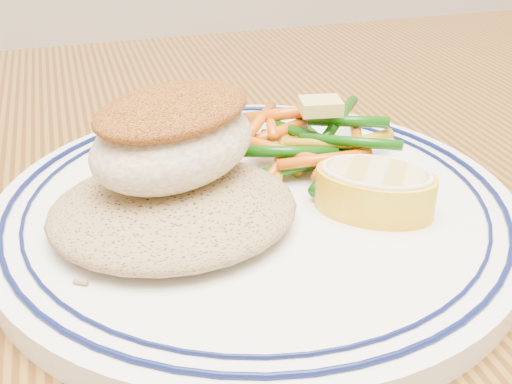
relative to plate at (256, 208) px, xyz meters
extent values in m
cube|color=#4F300F|center=(0.01, -0.05, -0.03)|extent=(1.50, 0.90, 0.04)
cylinder|color=white|center=(0.00, 0.00, 0.00)|extent=(0.29, 0.29, 0.01)
torus|color=#0A113F|center=(0.00, 0.00, 0.01)|extent=(0.27, 0.27, 0.00)
torus|color=#0A113F|center=(0.00, 0.00, 0.01)|extent=(0.25, 0.25, 0.00)
ellipsoid|color=olive|center=(-0.05, -0.01, 0.02)|extent=(0.13, 0.11, 0.02)
ellipsoid|color=beige|center=(-0.04, 0.00, 0.04)|extent=(0.12, 0.11, 0.04)
ellipsoid|color=#935017|center=(-0.04, 0.01, 0.06)|extent=(0.11, 0.10, 0.02)
cylinder|color=gold|center=(0.05, 0.04, 0.01)|extent=(0.04, 0.04, 0.01)
cylinder|color=#0F4708|center=(0.06, 0.05, 0.01)|extent=(0.01, 0.05, 0.01)
cylinder|color=#0F4708|center=(0.02, 0.02, 0.01)|extent=(0.05, 0.01, 0.01)
cylinder|color=gold|center=(0.03, 0.03, 0.01)|extent=(0.03, 0.05, 0.01)
cylinder|color=#CB550A|center=(0.05, 0.02, 0.01)|extent=(0.03, 0.04, 0.01)
cylinder|color=#0F4708|center=(0.05, 0.01, 0.01)|extent=(0.04, 0.05, 0.01)
cylinder|color=#CB550A|center=(0.02, 0.03, 0.02)|extent=(0.04, 0.05, 0.01)
cylinder|color=#0F4708|center=(0.04, 0.03, 0.01)|extent=(0.05, 0.03, 0.01)
cylinder|color=#CB550A|center=(0.04, 0.04, 0.02)|extent=(0.03, 0.05, 0.01)
cylinder|color=#0F4708|center=(0.06, 0.02, 0.02)|extent=(0.05, 0.03, 0.01)
cylinder|color=gold|center=(0.07, 0.03, 0.02)|extent=(0.06, 0.02, 0.01)
cylinder|color=#CB550A|center=(0.04, 0.01, 0.02)|extent=(0.06, 0.01, 0.01)
cylinder|color=#CB550A|center=(0.03, 0.05, 0.02)|extent=(0.05, 0.02, 0.01)
cylinder|color=#0F4708|center=(0.05, 0.04, 0.02)|extent=(0.04, 0.05, 0.01)
cylinder|color=#CB550A|center=(0.07, 0.03, 0.02)|extent=(0.02, 0.05, 0.01)
cylinder|color=#0F4708|center=(0.03, 0.02, 0.02)|extent=(0.06, 0.02, 0.01)
cylinder|color=#CB550A|center=(0.02, 0.03, 0.02)|extent=(0.05, 0.04, 0.01)
cylinder|color=gold|center=(0.06, 0.02, 0.02)|extent=(0.06, 0.03, 0.01)
cylinder|color=#0F4708|center=(0.07, 0.05, 0.02)|extent=(0.05, 0.05, 0.01)
cylinder|color=#CB550A|center=(0.03, 0.06, 0.02)|extent=(0.02, 0.05, 0.01)
cylinder|color=#CB550A|center=(0.02, 0.06, 0.03)|extent=(0.04, 0.05, 0.01)
cylinder|color=#CB550A|center=(0.04, 0.06, 0.03)|extent=(0.05, 0.02, 0.02)
cylinder|color=#0F4708|center=(0.07, 0.04, 0.03)|extent=(0.05, 0.03, 0.01)
cylinder|color=#0F4708|center=(0.06, 0.01, 0.03)|extent=(0.05, 0.05, 0.01)
cube|color=#D5C868|center=(0.05, 0.04, 0.04)|extent=(0.03, 0.02, 0.01)
torus|color=white|center=(0.06, -0.03, 0.03)|extent=(0.08, 0.08, 0.00)
camera|label=1|loc=(-0.09, -0.30, 0.18)|focal=45.00mm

